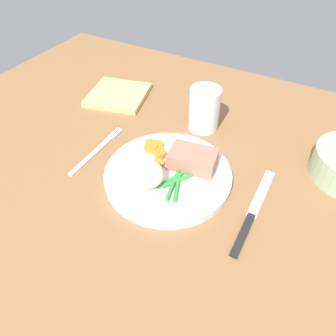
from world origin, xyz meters
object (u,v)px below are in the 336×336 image
object	(u,v)px
fork	(97,150)
knife	(253,212)
napkin	(118,95)
water_glass	(205,112)
dinner_plate	(168,175)
meat_portion	(193,159)

from	to	relation	value
fork	knife	world-z (taller)	knife
fork	knife	xyz separation A→B (cm)	(33.02, -0.03, -0.00)
fork	napkin	distance (cm)	21.08
water_glass	knife	bearing A→B (deg)	-46.59
dinner_plate	fork	bearing A→B (deg)	-179.11
water_glass	napkin	distance (cm)	24.49
dinner_plate	meat_portion	size ratio (longest dim) A/B	2.73
fork	water_glass	bearing A→B (deg)	48.89
dinner_plate	napkin	size ratio (longest dim) A/B	1.72
meat_portion	water_glass	bearing A→B (deg)	104.92
dinner_plate	napkin	xyz separation A→B (cm)	(-24.79, 19.11, -0.17)
dinner_plate	fork	distance (cm)	16.50
meat_portion	dinner_plate	bearing A→B (deg)	-130.60
knife	water_glass	world-z (taller)	water_glass
napkin	water_glass	bearing A→B (deg)	-3.12
dinner_plate	knife	size ratio (longest dim) A/B	1.15
knife	napkin	world-z (taller)	napkin
meat_portion	napkin	world-z (taller)	meat_portion
dinner_plate	water_glass	world-z (taller)	water_glass
fork	water_glass	distance (cm)	24.37
meat_portion	napkin	distance (cm)	32.03
napkin	meat_portion	bearing A→B (deg)	-28.83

